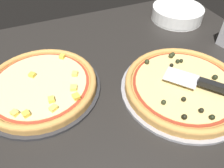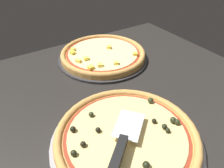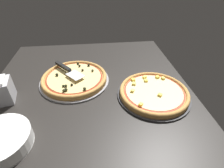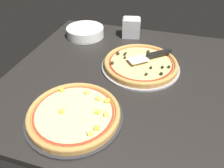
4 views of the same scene
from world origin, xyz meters
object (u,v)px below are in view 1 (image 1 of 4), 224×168
pizza_front (184,85)px  plate_stack (177,13)px  pizza_back (40,85)px  serving_spatula (213,86)px

pizza_front → plate_stack: bearing=-31.9°
pizza_front → pizza_back: bearing=67.0°
pizza_front → pizza_back: 48.38cm
pizza_back → serving_spatula: serving_spatula is taller
pizza_front → serving_spatula: serving_spatula is taller
pizza_back → plate_stack: 75.50cm
serving_spatula → plate_stack: size_ratio=0.91×
pizza_front → pizza_back: size_ratio=1.05×
pizza_front → plate_stack: size_ratio=1.60×
plate_stack → serving_spatula: bearing=156.6°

